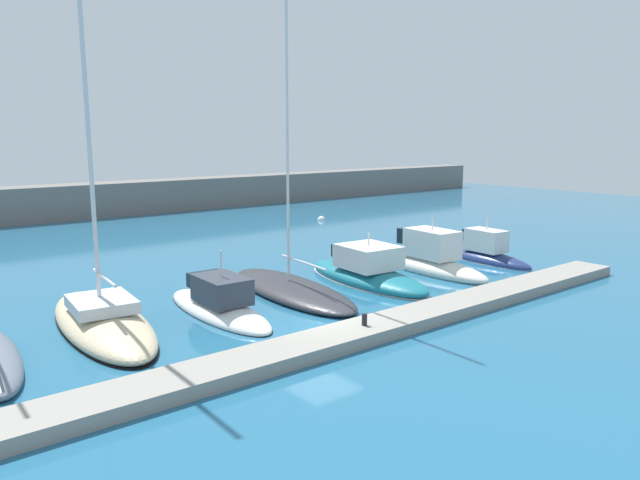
{
  "coord_description": "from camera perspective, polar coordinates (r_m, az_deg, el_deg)",
  "views": [
    {
      "loc": [
        -14.03,
        -17.39,
        7.42
      ],
      "look_at": [
        3.22,
        4.08,
        2.49
      ],
      "focal_mm": 33.63,
      "sensor_mm": 36.0,
      "label": 1
    }
  ],
  "objects": [
    {
      "name": "ground_plane",
      "position": [
        23.55,
        0.11,
        -8.22
      ],
      "size": [
        120.0,
        120.0,
        0.0
      ],
      "primitive_type": "plane",
      "color": "#236084"
    },
    {
      "name": "dock_pier",
      "position": [
        22.05,
        3.37,
        -8.9
      ],
      "size": [
        34.71,
        1.88,
        0.46
      ],
      "primitive_type": "cube",
      "color": "gray",
      "rests_on": "ground_plane"
    },
    {
      "name": "breakwater_seawall",
      "position": [
        56.51,
        -24.22,
        3.23
      ],
      "size": [
        108.0,
        3.26,
        2.99
      ],
      "primitive_type": "cube",
      "color": "slate",
      "rests_on": "ground_plane"
    },
    {
      "name": "sailboat_sand_third",
      "position": [
        24.7,
        -20.02,
        -7.08
      ],
      "size": [
        3.93,
        10.16,
        19.24
      ],
      "rotation": [
        0.0,
        0.0,
        1.47
      ],
      "color": "beige",
      "rests_on": "ground_plane"
    },
    {
      "name": "motorboat_white_fourth",
      "position": [
        25.5,
        -9.63,
        -6.24
      ],
      "size": [
        2.46,
        7.8,
        3.14
      ],
      "rotation": [
        0.0,
        0.0,
        1.54
      ],
      "color": "white",
      "rests_on": "ground_plane"
    },
    {
      "name": "sailboat_charcoal_fifth",
      "position": [
        28.18,
        -2.76,
        -4.49
      ],
      "size": [
        4.0,
        9.83,
        19.92
      ],
      "rotation": [
        0.0,
        0.0,
        1.47
      ],
      "color": "#2D2D33",
      "rests_on": "ground_plane"
    },
    {
      "name": "motorboat_teal_sixth",
      "position": [
        30.39,
        4.47,
        -3.09
      ],
      "size": [
        3.51,
        8.72,
        2.85
      ],
      "rotation": [
        0.0,
        0.0,
        1.5
      ],
      "color": "#19707F",
      "rests_on": "ground_plane"
    },
    {
      "name": "motorboat_ivory_seventh",
      "position": [
        33.33,
        10.13,
        -1.88
      ],
      "size": [
        2.95,
        8.72,
        3.45
      ],
      "rotation": [
        0.0,
        0.0,
        1.49
      ],
      "color": "silver",
      "rests_on": "ground_plane"
    },
    {
      "name": "motorboat_navy_eighth",
      "position": [
        36.51,
        15.33,
        -1.37
      ],
      "size": [
        2.3,
        6.71,
        3.43
      ],
      "rotation": [
        0.0,
        0.0,
        1.5
      ],
      "color": "navy",
      "rests_on": "ground_plane"
    },
    {
      "name": "mooring_buoy_white",
      "position": [
        51.79,
        0.14,
        1.91
      ],
      "size": [
        0.71,
        0.71,
        0.71
      ],
      "primitive_type": "sphere",
      "color": "white",
      "rests_on": "ground_plane"
    },
    {
      "name": "dock_bollard",
      "position": [
        22.2,
        4.25,
        -7.55
      ],
      "size": [
        0.2,
        0.2,
        0.44
      ],
      "primitive_type": "cylinder",
      "color": "black",
      "rests_on": "dock_pier"
    }
  ]
}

